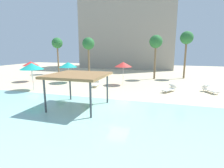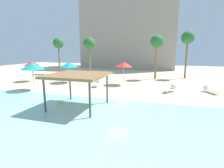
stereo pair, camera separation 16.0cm
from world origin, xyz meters
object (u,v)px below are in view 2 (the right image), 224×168
Objects in this scene: lounge_chair_3 at (210,89)px; palm_tree_2 at (157,43)px; shade_pavilion at (78,76)px; palm_tree_1 at (58,44)px; palm_tree_0 at (188,39)px; beach_umbrella_red_3 at (124,64)px; lounge_chair_2 at (170,89)px; beach_umbrella_red_1 at (32,63)px; beach_umbrella_teal_2 at (69,65)px; lounge_chair_4 at (96,84)px; beach_umbrella_teal_4 at (32,66)px; palm_tree_3 at (89,45)px.

palm_tree_2 is at bearing -167.39° from lounge_chair_3.
palm_tree_1 is at bearing 127.33° from shade_pavilion.
beach_umbrella_red_3 is at bearing -136.41° from palm_tree_0.
palm_tree_2 reaches higher than lounge_chair_3.
lounge_chair_2 is 0.30× the size of palm_tree_2.
beach_umbrella_red_1 is 0.43× the size of palm_tree_2.
palm_tree_2 reaches higher than beach_umbrella_red_3.
lounge_chair_4 is at bearing -16.40° from beach_umbrella_teal_2.
beach_umbrella_teal_4 is (-8.62, -5.91, 0.07)m from beach_umbrella_red_3.
beach_umbrella_red_3 reaches higher than lounge_chair_2.
beach_umbrella_teal_4 is (-1.27, -5.23, 0.22)m from beach_umbrella_teal_2.
beach_umbrella_red_3 is 9.90m from lounge_chair_3.
beach_umbrella_teal_2 is 0.96× the size of beach_umbrella_red_3.
beach_umbrella_teal_2 is 7.39m from beach_umbrella_red_3.
palm_tree_3 is at bearing 111.10° from shade_pavilion.
beach_umbrella_teal_4 is at bearing -64.25° from lounge_chair_4.
beach_umbrella_red_1 is 0.44× the size of palm_tree_3.
lounge_chair_4 is (9.91, -0.67, -2.15)m from beach_umbrella_red_1.
beach_umbrella_teal_2 is at bearing -119.95° from lounge_chair_3.
palm_tree_1 reaches higher than palm_tree_2.
beach_umbrella_teal_2 is at bearing 76.37° from beach_umbrella_teal_4.
beach_umbrella_teal_4 is at bearing -100.75° from palm_tree_3.
beach_umbrella_teal_2 is at bearing -64.61° from lounge_chair_2.
palm_tree_3 is (0.70, 5.16, 2.77)m from beach_umbrella_teal_2.
lounge_chair_4 is at bearing -114.96° from lounge_chair_3.
beach_umbrella_teal_4 is 1.51× the size of lounge_chair_3.
lounge_chair_3 is at bearing -50.44° from palm_tree_2.
palm_tree_3 is at bearing -168.20° from palm_tree_0.
lounge_chair_2 is 8.49m from lounge_chair_4.
shade_pavilion is 19.86m from palm_tree_0.
palm_tree_3 is at bearing -173.33° from palm_tree_2.
lounge_chair_4 is (5.74, 3.92, -2.29)m from beach_umbrella_teal_4.
palm_tree_3 reaches higher than beach_umbrella_red_1.
palm_tree_0 is at bearing 122.82° from lounge_chair_4.
palm_tree_3 is at bearing -137.43° from lounge_chair_3.
lounge_chair_4 is 0.30× the size of palm_tree_1.
lounge_chair_2 is 11.64m from palm_tree_0.
palm_tree_1 is at bearing -82.25° from lounge_chair_2.
lounge_chair_2 and lounge_chair_3 have the same top height.
shade_pavilion is at bearing -27.56° from beach_umbrella_teal_4.
beach_umbrella_teal_4 is 13.93m from palm_tree_1.
beach_umbrella_red_3 is at bearing 5.88° from beach_umbrella_red_1.
beach_umbrella_teal_2 is (5.44, 0.64, -0.08)m from beach_umbrella_red_1.
beach_umbrella_red_1 is 1.45× the size of lounge_chair_2.
shade_pavilion is 1.50× the size of beach_umbrella_teal_2.
palm_tree_1 is (-23.28, 8.30, 5.06)m from lounge_chair_3.
palm_tree_1 is (-10.87, 8.73, 5.06)m from lounge_chair_4.
beach_umbrella_teal_4 is 10.88m from palm_tree_3.
beach_umbrella_teal_4 reaches higher than beach_umbrella_red_3.
lounge_chair_2 is at bearing -29.44° from palm_tree_3.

